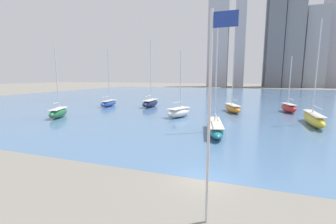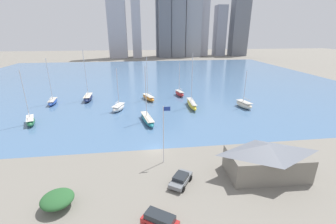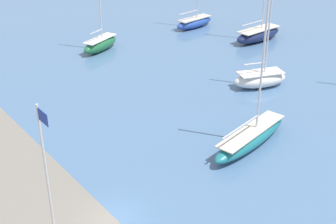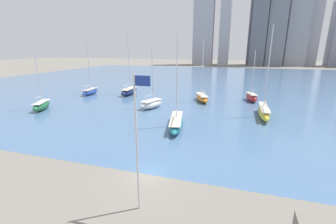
{
  "view_description": "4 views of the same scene",
  "coord_description": "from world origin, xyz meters",
  "px_view_note": "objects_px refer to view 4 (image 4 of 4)",
  "views": [
    {
      "loc": [
        2.71,
        -15.62,
        7.55
      ],
      "look_at": [
        -6.73,
        11.65,
        3.02
      ],
      "focal_mm": 24.0,
      "sensor_mm": 36.0,
      "label": 1
    },
    {
      "loc": [
        -2.62,
        -39.46,
        22.18
      ],
      "look_at": [
        3.77,
        9.91,
        4.18
      ],
      "focal_mm": 24.0,
      "sensor_mm": 36.0,
      "label": 2
    },
    {
      "loc": [
        22.15,
        -12.72,
        21.12
      ],
      "look_at": [
        -4.59,
        8.19,
        3.8
      ],
      "focal_mm": 50.0,
      "sensor_mm": 36.0,
      "label": 3
    },
    {
      "loc": [
        7.61,
        -18.53,
        12.16
      ],
      "look_at": [
        -2.25,
        14.15,
        2.52
      ],
      "focal_mm": 24.0,
      "sensor_mm": 36.0,
      "label": 4
    }
  ],
  "objects_px": {
    "sailboat_green": "(42,105)",
    "sailboat_yellow": "(264,111)",
    "sailboat_orange": "(202,97)",
    "sailboat_red": "(252,97)",
    "sailboat_blue": "(90,91)",
    "flag_pole": "(137,140)",
    "sailboat_teal": "(176,122)",
    "sailboat_white": "(151,104)",
    "sailboat_navy": "(129,91)"
  },
  "relations": [
    {
      "from": "sailboat_green",
      "to": "sailboat_yellow",
      "type": "relative_size",
      "value": 0.84
    },
    {
      "from": "sailboat_yellow",
      "to": "sailboat_white",
      "type": "bearing_deg",
      "value": -179.21
    },
    {
      "from": "sailboat_green",
      "to": "sailboat_blue",
      "type": "bearing_deg",
      "value": 68.59
    },
    {
      "from": "sailboat_red",
      "to": "sailboat_yellow",
      "type": "height_order",
      "value": "sailboat_yellow"
    },
    {
      "from": "sailboat_yellow",
      "to": "sailboat_navy",
      "type": "xyz_separation_m",
      "value": [
        -33.11,
        11.77,
        -0.07
      ]
    },
    {
      "from": "sailboat_orange",
      "to": "sailboat_green",
      "type": "bearing_deg",
      "value": -172.22
    },
    {
      "from": "sailboat_orange",
      "to": "sailboat_yellow",
      "type": "height_order",
      "value": "sailboat_yellow"
    },
    {
      "from": "sailboat_white",
      "to": "sailboat_teal",
      "type": "relative_size",
      "value": 0.86
    },
    {
      "from": "sailboat_red",
      "to": "sailboat_navy",
      "type": "relative_size",
      "value": 0.71
    },
    {
      "from": "sailboat_yellow",
      "to": "flag_pole",
      "type": "bearing_deg",
      "value": -111.36
    },
    {
      "from": "sailboat_navy",
      "to": "sailboat_teal",
      "type": "relative_size",
      "value": 1.17
    },
    {
      "from": "sailboat_blue",
      "to": "sailboat_teal",
      "type": "height_order",
      "value": "sailboat_blue"
    },
    {
      "from": "sailboat_white",
      "to": "sailboat_red",
      "type": "relative_size",
      "value": 1.03
    },
    {
      "from": "sailboat_green",
      "to": "sailboat_red",
      "type": "distance_m",
      "value": 46.78
    },
    {
      "from": "sailboat_blue",
      "to": "sailboat_teal",
      "type": "bearing_deg",
      "value": -38.14
    },
    {
      "from": "sailboat_yellow",
      "to": "sailboat_green",
      "type": "bearing_deg",
      "value": -169.12
    },
    {
      "from": "flag_pole",
      "to": "sailboat_yellow",
      "type": "bearing_deg",
      "value": 68.09
    },
    {
      "from": "sailboat_orange",
      "to": "sailboat_green",
      "type": "height_order",
      "value": "sailboat_orange"
    },
    {
      "from": "flag_pole",
      "to": "sailboat_yellow",
      "type": "xyz_separation_m",
      "value": [
        11.87,
        29.5,
        -4.69
      ]
    },
    {
      "from": "sailboat_orange",
      "to": "sailboat_green",
      "type": "relative_size",
      "value": 1.06
    },
    {
      "from": "sailboat_red",
      "to": "sailboat_yellow",
      "type": "distance_m",
      "value": 13.12
    },
    {
      "from": "flag_pole",
      "to": "sailboat_blue",
      "type": "height_order",
      "value": "sailboat_blue"
    },
    {
      "from": "sailboat_orange",
      "to": "sailboat_navy",
      "type": "xyz_separation_m",
      "value": [
        -20.29,
        2.37,
        0.06
      ]
    },
    {
      "from": "sailboat_red",
      "to": "sailboat_navy",
      "type": "xyz_separation_m",
      "value": [
        -31.67,
        -1.27,
        -0.02
      ]
    },
    {
      "from": "sailboat_white",
      "to": "sailboat_yellow",
      "type": "relative_size",
      "value": 0.76
    },
    {
      "from": "sailboat_yellow",
      "to": "sailboat_orange",
      "type": "bearing_deg",
      "value": 144.3
    },
    {
      "from": "sailboat_red",
      "to": "sailboat_navy",
      "type": "height_order",
      "value": "sailboat_navy"
    },
    {
      "from": "sailboat_red",
      "to": "sailboat_blue",
      "type": "distance_m",
      "value": 42.31
    },
    {
      "from": "flag_pole",
      "to": "sailboat_orange",
      "type": "bearing_deg",
      "value": 91.4
    },
    {
      "from": "flag_pole",
      "to": "sailboat_navy",
      "type": "xyz_separation_m",
      "value": [
        -21.24,
        41.27,
        -4.77
      ]
    },
    {
      "from": "sailboat_white",
      "to": "sailboat_teal",
      "type": "xyz_separation_m",
      "value": [
        8.08,
        -10.13,
        -0.09
      ]
    },
    {
      "from": "flag_pole",
      "to": "sailboat_white",
      "type": "height_order",
      "value": "sailboat_white"
    },
    {
      "from": "sailboat_navy",
      "to": "sailboat_teal",
      "type": "xyz_separation_m",
      "value": [
        19.11,
        -21.99,
        -0.14
      ]
    },
    {
      "from": "sailboat_orange",
      "to": "sailboat_blue",
      "type": "relative_size",
      "value": 0.99
    },
    {
      "from": "sailboat_yellow",
      "to": "sailboat_blue",
      "type": "height_order",
      "value": "sailboat_yellow"
    },
    {
      "from": "sailboat_green",
      "to": "sailboat_blue",
      "type": "distance_m",
      "value": 16.8
    },
    {
      "from": "sailboat_orange",
      "to": "sailboat_navy",
      "type": "bearing_deg",
      "value": 151.55
    },
    {
      "from": "sailboat_white",
      "to": "sailboat_navy",
      "type": "relative_size",
      "value": 0.73
    },
    {
      "from": "sailboat_white",
      "to": "sailboat_red",
      "type": "height_order",
      "value": "sailboat_white"
    },
    {
      "from": "sailboat_navy",
      "to": "sailboat_white",
      "type": "bearing_deg",
      "value": -49.06
    },
    {
      "from": "sailboat_white",
      "to": "sailboat_orange",
      "type": "height_order",
      "value": "sailboat_orange"
    },
    {
      "from": "sailboat_red",
      "to": "sailboat_blue",
      "type": "relative_size",
      "value": 0.82
    },
    {
      "from": "sailboat_red",
      "to": "sailboat_yellow",
      "type": "bearing_deg",
      "value": -97.31
    },
    {
      "from": "sailboat_green",
      "to": "sailboat_red",
      "type": "bearing_deg",
      "value": 4.22
    },
    {
      "from": "sailboat_green",
      "to": "sailboat_blue",
      "type": "height_order",
      "value": "sailboat_blue"
    },
    {
      "from": "sailboat_teal",
      "to": "sailboat_orange",
      "type": "bearing_deg",
      "value": 75.37
    },
    {
      "from": "flag_pole",
      "to": "sailboat_blue",
      "type": "relative_size",
      "value": 0.73
    },
    {
      "from": "sailboat_white",
      "to": "sailboat_yellow",
      "type": "height_order",
      "value": "sailboat_yellow"
    },
    {
      "from": "sailboat_teal",
      "to": "sailboat_green",
      "type": "bearing_deg",
      "value": 164.27
    },
    {
      "from": "sailboat_orange",
      "to": "sailboat_teal",
      "type": "distance_m",
      "value": 19.66
    }
  ]
}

